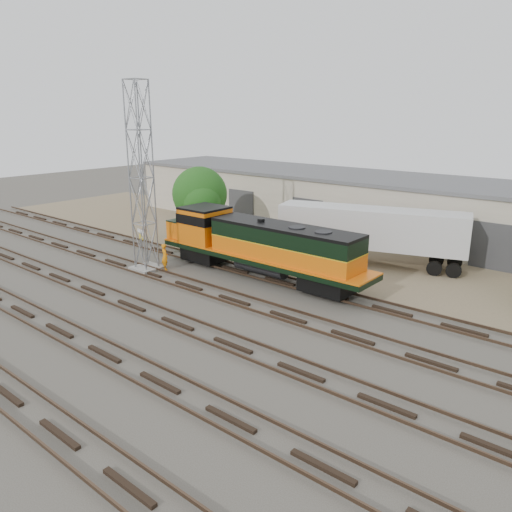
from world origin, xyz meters
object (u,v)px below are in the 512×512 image
Objects in this scene: signal_tower at (142,181)px; worker at (165,257)px; locomotive at (258,244)px; semi_trailer at (375,230)px.

signal_tower is 5.54m from worker.
locomotive reaches higher than worker.
semi_trailer is at bearing 44.28° from signal_tower.
semi_trailer is (11.91, 11.62, -3.71)m from signal_tower.
worker is 15.41m from semi_trailer.
locomotive is 1.21× the size of semi_trailer.
locomotive is at bearing 28.08° from signal_tower.
worker is at bearing -152.05° from semi_trailer.
signal_tower is 0.94× the size of semi_trailer.
worker is at bearing 35.62° from signal_tower.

